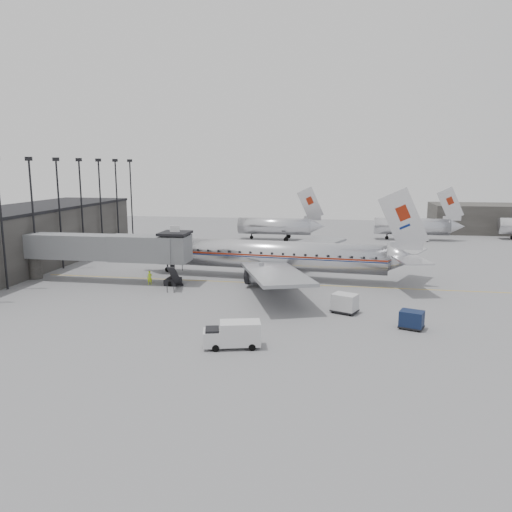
{
  "coord_description": "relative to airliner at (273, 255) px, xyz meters",
  "views": [
    {
      "loc": [
        10.55,
        -52.76,
        14.3
      ],
      "look_at": [
        0.39,
        6.8,
        3.2
      ],
      "focal_mm": 35.0,
      "sensor_mm": 36.0,
      "label": 1
    }
  ],
  "objects": [
    {
      "name": "distant_aircraft_near",
      "position": [
        -4.04,
        33.07,
        -0.23
      ],
      "size": [
        16.39,
        3.2,
        10.26
      ],
      "color": "silver",
      "rests_on": "ground"
    },
    {
      "name": "service_van",
      "position": [
        0.17,
        -24.95,
        -1.86
      ],
      "size": [
        4.78,
        2.75,
        2.12
      ],
      "rotation": [
        0.0,
        0.0,
        0.24
      ],
      "color": "silver",
      "rests_on": "ground"
    },
    {
      "name": "hangar",
      "position": [
        42.75,
        51.07,
        0.03
      ],
      "size": [
        30.0,
        12.0,
        6.0
      ],
      "primitive_type": "cube",
      "color": "#34322F",
      "rests_on": "ground"
    },
    {
      "name": "airliner",
      "position": [
        0.0,
        0.0,
        0.0
      ],
      "size": [
        37.29,
        34.43,
        11.8
      ],
      "rotation": [
        0.0,
        0.0,
        -0.09
      ],
      "color": "silver",
      "rests_on": "ground"
    },
    {
      "name": "distant_aircraft_mid",
      "position": [
        21.96,
        37.07,
        -0.23
      ],
      "size": [
        16.39,
        3.2,
        10.26
      ],
      "color": "silver",
      "rests_on": "ground"
    },
    {
      "name": "jet_bridge",
      "position": [
        -18.91,
        -5.27,
        1.21
      ],
      "size": [
        21.0,
        6.2,
        7.1
      ],
      "color": "slate",
      "rests_on": "ground"
    },
    {
      "name": "baggage_cart_white",
      "position": [
        8.95,
        -13.83,
        -1.97
      ],
      "size": [
        2.93,
        2.64,
        1.88
      ],
      "rotation": [
        0.0,
        0.0,
        -0.42
      ],
      "color": "#B9B9BB",
      "rests_on": "ground"
    },
    {
      "name": "terminal",
      "position": [
        -36.25,
        1.07,
        1.03
      ],
      "size": [
        12.0,
        46.0,
        8.0
      ],
      "primitive_type": "cube",
      "color": "#34322F",
      "rests_on": "ground"
    },
    {
      "name": "floodlight_masts",
      "position": [
        -29.75,
        4.07,
        5.4
      ],
      "size": [
        0.9,
        42.25,
        15.25
      ],
      "color": "black",
      "rests_on": "ground"
    },
    {
      "name": "baggage_cart_navy",
      "position": [
        14.74,
        -17.78,
        -2.1
      ],
      "size": [
        2.48,
        2.18,
        1.63
      ],
      "rotation": [
        0.0,
        0.0,
        -0.34
      ],
      "color": "#0E1A39",
      "rests_on": "ground"
    },
    {
      "name": "ground",
      "position": [
        -2.25,
        -8.93,
        -2.97
      ],
      "size": [
        160.0,
        160.0,
        0.0
      ],
      "primitive_type": "plane",
      "color": "slate",
      "rests_on": "ground"
    },
    {
      "name": "ramp_worker",
      "position": [
        -14.25,
        -5.93,
        -2.14
      ],
      "size": [
        0.69,
        0.55,
        1.66
      ],
      "primitive_type": "imported",
      "rotation": [
        0.0,
        0.0,
        0.29
      ],
      "color": "#C4F61C",
      "rests_on": "ground"
    },
    {
      "name": "apron_line",
      "position": [
        0.75,
        -2.93,
        -2.96
      ],
      "size": [
        60.0,
        0.15,
        0.01
      ],
      "primitive_type": "cube",
      "rotation": [
        0.0,
        0.0,
        1.57
      ],
      "color": "gold",
      "rests_on": "ground"
    }
  ]
}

